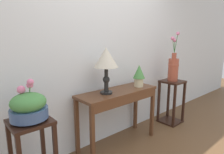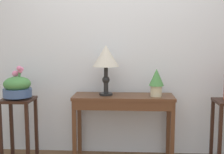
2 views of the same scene
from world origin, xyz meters
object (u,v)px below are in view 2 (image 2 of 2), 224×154
at_px(table_lamp, 106,58).
at_px(potted_plant_on_console, 156,81).
at_px(pedestal_stand_left, 19,131).
at_px(console_table, 123,106).
at_px(planter_bowl_wide_left, 17,87).

height_order(table_lamp, potted_plant_on_console, table_lamp).
xyz_separation_m(table_lamp, pedestal_stand_left, (-0.99, -0.14, -0.83)).
distance_m(table_lamp, pedestal_stand_left, 1.30).
relative_size(potted_plant_on_console, pedestal_stand_left, 0.41).
bearing_deg(console_table, planter_bowl_wide_left, -174.40).
bearing_deg(console_table, potted_plant_on_console, -2.32).
relative_size(table_lamp, pedestal_stand_left, 0.76).
height_order(table_lamp, pedestal_stand_left, table_lamp).
xyz_separation_m(console_table, potted_plant_on_console, (0.37, -0.02, 0.29)).
relative_size(console_table, pedestal_stand_left, 1.53).
xyz_separation_m(console_table, table_lamp, (-0.20, 0.02, 0.55)).
distance_m(console_table, potted_plant_on_console, 0.47).
xyz_separation_m(potted_plant_on_console, pedestal_stand_left, (-1.56, -0.10, -0.58)).
height_order(console_table, table_lamp, table_lamp).
bearing_deg(table_lamp, console_table, -6.54).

